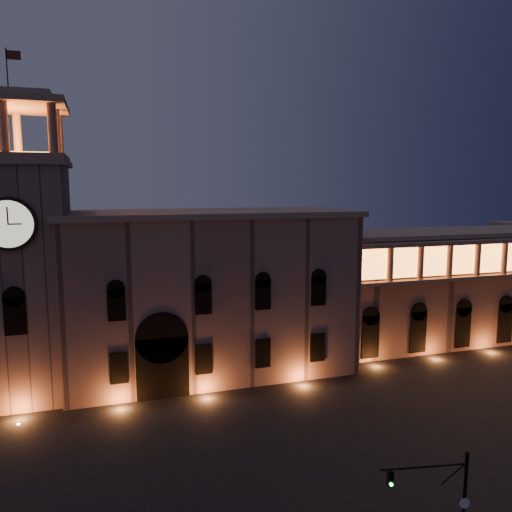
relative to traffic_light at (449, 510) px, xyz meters
The scene contains 5 objects.
ground 11.49m from the traffic_light, 108.83° to the left, with size 160.00×160.00×0.00m, color black.
government_building 33.18m from the traffic_light, 99.85° to the left, with size 30.80×12.80×17.60m.
clock_tower 40.49m from the traffic_light, 127.49° to the left, with size 9.80×9.80×32.40m.
colonnade_wing 44.72m from the traffic_light, 50.28° to the left, with size 40.60×11.50×14.50m.
traffic_light is the anchor object (origin of this frame).
Camera 1 is at (-13.13, -30.01, 20.13)m, focal length 35.00 mm.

